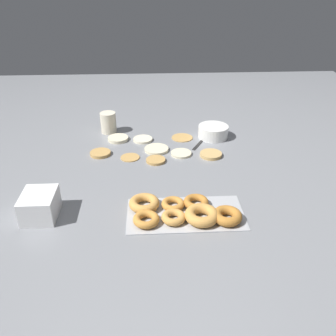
{
  "coord_description": "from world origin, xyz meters",
  "views": [
    {
      "loc": [
        -0.02,
        -1.37,
        0.74
      ],
      "look_at": [
        0.05,
        -0.13,
        0.04
      ],
      "focal_mm": 38.0,
      "sensor_mm": 36.0,
      "label": 1
    }
  ],
  "objects_px": {
    "pancake_1": "(181,153)",
    "donut_tray": "(184,212)",
    "pancake_7": "(157,149)",
    "pancake_4": "(130,157)",
    "pancake_6": "(156,160)",
    "paper_cup": "(108,123)",
    "pancake_3": "(118,139)",
    "pancake_8": "(211,154)",
    "spatula": "(207,135)",
    "pancake_2": "(100,153)",
    "pancake_0": "(182,137)",
    "pancake_5": "(143,139)",
    "batter_bowl": "(213,132)",
    "container_stack": "(40,205)"
  },
  "relations": [
    {
      "from": "pancake_1",
      "to": "donut_tray",
      "type": "relative_size",
      "value": 0.23
    },
    {
      "from": "pancake_7",
      "to": "donut_tray",
      "type": "distance_m",
      "value": 0.51
    },
    {
      "from": "pancake_1",
      "to": "donut_tray",
      "type": "height_order",
      "value": "donut_tray"
    },
    {
      "from": "pancake_1",
      "to": "pancake_4",
      "type": "bearing_deg",
      "value": -174.68
    },
    {
      "from": "pancake_6",
      "to": "paper_cup",
      "type": "distance_m",
      "value": 0.41
    },
    {
      "from": "pancake_3",
      "to": "pancake_6",
      "type": "relative_size",
      "value": 1.18
    },
    {
      "from": "pancake_3",
      "to": "pancake_8",
      "type": "relative_size",
      "value": 1.01
    },
    {
      "from": "paper_cup",
      "to": "spatula",
      "type": "relative_size",
      "value": 0.4
    },
    {
      "from": "pancake_1",
      "to": "pancake_3",
      "type": "bearing_deg",
      "value": 150.06
    },
    {
      "from": "pancake_8",
      "to": "paper_cup",
      "type": "height_order",
      "value": "paper_cup"
    },
    {
      "from": "pancake_2",
      "to": "pancake_7",
      "type": "xyz_separation_m",
      "value": [
        0.26,
        0.03,
        -0.0
      ]
    },
    {
      "from": "donut_tray",
      "to": "pancake_3",
      "type": "bearing_deg",
      "value": 112.94
    },
    {
      "from": "paper_cup",
      "to": "pancake_0",
      "type": "bearing_deg",
      "value": -14.24
    },
    {
      "from": "pancake_3",
      "to": "paper_cup",
      "type": "distance_m",
      "value": 0.12
    },
    {
      "from": "pancake_8",
      "to": "spatula",
      "type": "xyz_separation_m",
      "value": [
        0.02,
        0.22,
        -0.0
      ]
    },
    {
      "from": "pancake_2",
      "to": "donut_tray",
      "type": "bearing_deg",
      "value": -54.82
    },
    {
      "from": "pancake_2",
      "to": "paper_cup",
      "type": "xyz_separation_m",
      "value": [
        0.02,
        0.25,
        0.05
      ]
    },
    {
      "from": "donut_tray",
      "to": "spatula",
      "type": "height_order",
      "value": "donut_tray"
    },
    {
      "from": "pancake_8",
      "to": "pancake_2",
      "type": "bearing_deg",
      "value": 175.5
    },
    {
      "from": "pancake_0",
      "to": "pancake_2",
      "type": "distance_m",
      "value": 0.42
    },
    {
      "from": "pancake_4",
      "to": "pancake_8",
      "type": "distance_m",
      "value": 0.36
    },
    {
      "from": "donut_tray",
      "to": "paper_cup",
      "type": "distance_m",
      "value": 0.8
    },
    {
      "from": "pancake_5",
      "to": "pancake_8",
      "type": "bearing_deg",
      "value": -30.53
    },
    {
      "from": "pancake_7",
      "to": "pancake_8",
      "type": "distance_m",
      "value": 0.25
    },
    {
      "from": "pancake_8",
      "to": "spatula",
      "type": "height_order",
      "value": "pancake_8"
    },
    {
      "from": "pancake_6",
      "to": "pancake_8",
      "type": "xyz_separation_m",
      "value": [
        0.25,
        0.04,
        0.0
      ]
    },
    {
      "from": "pancake_7",
      "to": "spatula",
      "type": "distance_m",
      "value": 0.3
    },
    {
      "from": "pancake_1",
      "to": "paper_cup",
      "type": "distance_m",
      "value": 0.45
    },
    {
      "from": "pancake_3",
      "to": "pancake_4",
      "type": "height_order",
      "value": "pancake_3"
    },
    {
      "from": "pancake_3",
      "to": "batter_bowl",
      "type": "xyz_separation_m",
      "value": [
        0.47,
        0.01,
        0.02
      ]
    },
    {
      "from": "pancake_3",
      "to": "pancake_0",
      "type": "bearing_deg",
      "value": 1.35
    },
    {
      "from": "pancake_2",
      "to": "container_stack",
      "type": "distance_m",
      "value": 0.48
    },
    {
      "from": "pancake_4",
      "to": "batter_bowl",
      "type": "xyz_separation_m",
      "value": [
        0.41,
        0.2,
        0.03
      ]
    },
    {
      "from": "pancake_2",
      "to": "pancake_6",
      "type": "distance_m",
      "value": 0.26
    },
    {
      "from": "spatula",
      "to": "pancake_0",
      "type": "bearing_deg",
      "value": 129.21
    },
    {
      "from": "paper_cup",
      "to": "spatula",
      "type": "distance_m",
      "value": 0.51
    },
    {
      "from": "donut_tray",
      "to": "container_stack",
      "type": "xyz_separation_m",
      "value": [
        -0.49,
        0.03,
        0.03
      ]
    },
    {
      "from": "pancake_4",
      "to": "pancake_8",
      "type": "relative_size",
      "value": 0.86
    },
    {
      "from": "pancake_3",
      "to": "pancake_4",
      "type": "relative_size",
      "value": 1.17
    },
    {
      "from": "pancake_4",
      "to": "spatula",
      "type": "height_order",
      "value": "pancake_4"
    },
    {
      "from": "pancake_2",
      "to": "pancake_8",
      "type": "height_order",
      "value": "same"
    },
    {
      "from": "pancake_4",
      "to": "spatula",
      "type": "distance_m",
      "value": 0.44
    },
    {
      "from": "pancake_8",
      "to": "paper_cup",
      "type": "xyz_separation_m",
      "value": [
        -0.48,
        0.29,
        0.05
      ]
    },
    {
      "from": "pancake_8",
      "to": "container_stack",
      "type": "xyz_separation_m",
      "value": [
        -0.65,
        -0.41,
        0.04
      ]
    },
    {
      "from": "pancake_8",
      "to": "pancake_5",
      "type": "bearing_deg",
      "value": 149.47
    },
    {
      "from": "donut_tray",
      "to": "batter_bowl",
      "type": "distance_m",
      "value": 0.67
    },
    {
      "from": "paper_cup",
      "to": "pancake_8",
      "type": "bearing_deg",
      "value": -31.32
    },
    {
      "from": "donut_tray",
      "to": "pancake_0",
      "type": "bearing_deg",
      "value": 85.44
    },
    {
      "from": "donut_tray",
      "to": "spatula",
      "type": "bearing_deg",
      "value": 74.82
    },
    {
      "from": "pancake_5",
      "to": "pancake_6",
      "type": "xyz_separation_m",
      "value": [
        0.06,
        -0.22,
        0.0
      ]
    }
  ]
}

